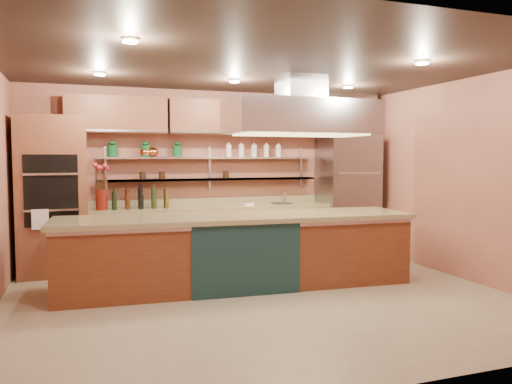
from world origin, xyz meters
name	(u,v)px	position (x,y,z in m)	size (l,w,h in m)	color
floor	(264,300)	(0.00, 0.00, -0.01)	(6.00, 5.00, 0.02)	tan
ceiling	(264,64)	(0.00, 0.00, 2.80)	(6.00, 5.00, 0.02)	black
wall_back	(212,176)	(0.00, 2.50, 1.40)	(6.00, 0.04, 2.80)	#A3604D
wall_front	(385,201)	(0.00, -2.50, 1.40)	(6.00, 0.04, 2.80)	#A3604D
wall_right	(467,180)	(3.00, 0.00, 1.40)	(0.04, 5.00, 2.80)	#A3604D
oven_stack	(53,196)	(-2.45, 2.18, 1.15)	(0.95, 0.64, 2.30)	brown
refrigerator	(348,195)	(2.35, 2.14, 1.05)	(0.95, 0.72, 2.10)	gray
back_counter	(214,235)	(-0.05, 2.20, 0.47)	(3.84, 0.64, 0.93)	tan
wall_shelf_lower	(211,179)	(-0.05, 2.37, 1.35)	(3.60, 0.26, 0.03)	silver
wall_shelf_upper	(211,158)	(-0.05, 2.37, 1.70)	(3.60, 0.26, 0.03)	silver
upper_cabinets	(215,118)	(0.00, 2.32, 2.35)	(4.60, 0.36, 0.55)	brown
range_hood	(301,118)	(0.78, 0.68, 2.25)	(2.00, 1.00, 0.45)	silver
ceiling_downlights	(259,69)	(0.00, 0.20, 2.77)	(4.00, 2.80, 0.02)	#FFE5A5
island	(238,251)	(-0.12, 0.68, 0.48)	(4.56, 0.99, 0.95)	brown
flower_vase	(102,200)	(-1.78, 2.15, 1.08)	(0.17, 0.17, 0.30)	#59150D
oil_bottle_cluster	(141,199)	(-1.21, 2.15, 1.07)	(0.90, 0.26, 0.29)	black
kitchen_scale	(248,202)	(0.52, 2.15, 0.97)	(0.15, 0.12, 0.09)	silver
bar_faucet	(284,197)	(1.20, 2.25, 1.03)	(0.03, 0.03, 0.20)	white
copper_kettle	(152,152)	(-1.00, 2.37, 1.79)	(0.19, 0.19, 0.15)	#C15A2C
green_canister	(177,152)	(-0.61, 2.37, 1.80)	(0.14, 0.14, 0.17)	#104B21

